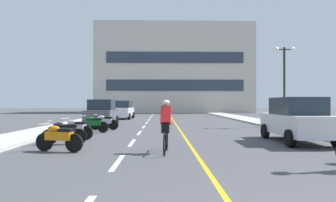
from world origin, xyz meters
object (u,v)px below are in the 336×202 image
Objects in this scene: motorcycle_3 at (59,137)px; motorcycle_4 at (64,132)px; parked_car_near at (297,120)px; parked_car_mid at (102,113)px; street_lamp_mid at (284,68)px; parked_car_far at (123,110)px; cyclist_rider at (166,125)px; motorcycle_7 at (104,122)px; motorcycle_5 at (75,128)px; motorcycle_6 at (93,124)px.

motorcycle_4 is (-0.39, 1.72, 0.00)m from motorcycle_3.
motorcycle_4 is (-9.25, -0.47, -0.44)m from parked_car_near.
parked_car_near is 1.00× the size of parked_car_mid.
street_lamp_mid reaches higher than parked_car_far.
motorcycle_4 is at bearing 152.97° from cyclist_rider.
parked_car_near is at bearing -62.59° from parked_car_far.
parked_car_far is 2.42× the size of cyclist_rider.
parked_car_mid is at bearing 137.50° from parked_car_near.
cyclist_rider is at bearing -66.94° from motorcycle_7.
parked_car_mid reaches higher than motorcycle_3.
cyclist_rider reaches higher than motorcycle_5.
street_lamp_mid reaches higher than parked_car_mid.
parked_car_mid is 4.67m from motorcycle_6.
parked_car_near is 2.40× the size of cyclist_rider.
parked_car_mid is at bearing 110.69° from cyclist_rider.
motorcycle_5 is 2.97m from motorcycle_6.
motorcycle_6 is 0.96× the size of cyclist_rider.
motorcycle_6 is (0.44, -4.63, -0.44)m from parked_car_mid.
motorcycle_3 is (-11.58, -10.03, -3.46)m from street_lamp_mid.
parked_car_near reaches higher than cyclist_rider.
street_lamp_mid is 14.97m from motorcycle_4.
street_lamp_mid is at bearing 70.91° from parked_car_near.
parked_car_near and parked_car_far have the same top height.
parked_car_near is at bearing -7.53° from motorcycle_5.
motorcycle_7 is at bearing 113.06° from cyclist_rider.
parked_car_far is at bearing 88.33° from parked_car_mid.
street_lamp_mid is 3.18× the size of motorcycle_5.
motorcycle_4 is (0.38, -9.30, -0.44)m from parked_car_mid.
motorcycle_7 is at bearing 146.69° from parked_car_near.
motorcycle_3 is at bearing -82.90° from motorcycle_5.
motorcycle_6 is (-11.90, -3.64, -3.46)m from street_lamp_mid.
motorcycle_5 is 5.40m from cyclist_rider.
parked_car_near is at bearing -42.50° from parked_car_mid.
motorcycle_3 is 0.98× the size of motorcycle_7.
motorcycle_7 is (0.35, 6.33, 0.00)m from motorcycle_4.
parked_car_far is 2.51× the size of motorcycle_4.
parked_car_far reaches higher than motorcycle_6.
parked_car_far is at bearing 101.02° from cyclist_rider.
motorcycle_4 is at bearing -145.22° from street_lamp_mid.
motorcycle_5 is at bearing -151.17° from street_lamp_mid.
motorcycle_7 is (-8.91, 5.85, -0.44)m from parked_car_near.
parked_car_near is 20.34m from parked_car_far.
motorcycle_5 is at bearing 136.81° from cyclist_rider.
parked_car_mid reaches higher than motorcycle_5.
motorcycle_3 is (0.76, -11.02, -0.44)m from parked_car_mid.
motorcycle_6 is at bearing 92.89° from motorcycle_3.
street_lamp_mid reaches higher than motorcycle_7.
street_lamp_mid is 15.70m from motorcycle_3.
parked_car_mid is at bearing 92.32° from motorcycle_4.
motorcycle_6 is at bearing -163.01° from street_lamp_mid.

